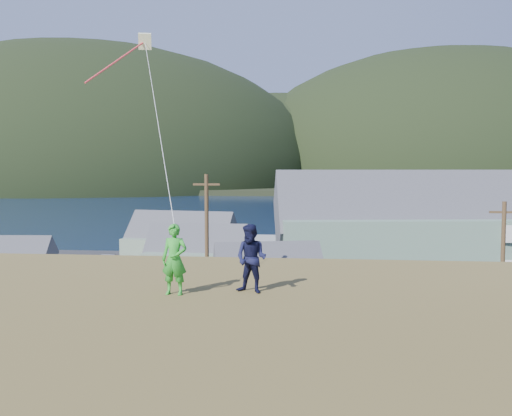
{
  "coord_description": "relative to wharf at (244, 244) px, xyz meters",
  "views": [
    {
      "loc": [
        3.26,
        -31.43,
        10.24
      ],
      "look_at": [
        1.12,
        -11.41,
        8.8
      ],
      "focal_mm": 40.0,
      "sensor_mm": 36.0,
      "label": 1
    }
  ],
  "objects": [
    {
      "name": "lodge",
      "position": [
        22.75,
        -19.35,
        4.19
      ],
      "size": [
        35.32,
        14.44,
        12.07
      ],
      "rotation": [
        0.0,
        0.0,
        0.14
      ],
      "color": "gray",
      "rests_on": "waterfront_lot"
    },
    {
      "name": "grass_strip",
      "position": [
        6.0,
        -42.0,
        -0.4
      ],
      "size": [
        110.0,
        8.0,
        0.1
      ],
      "primitive_type": "cube",
      "color": "#4C3D19",
      "rests_on": "ground"
    },
    {
      "name": "shed_palegreen_near",
      "position": [
        -0.97,
        -23.46,
        1.98
      ],
      "size": [
        9.07,
        5.91,
        6.41
      ],
      "rotation": [
        0.0,
        0.0,
        -0.04
      ],
      "color": "slate",
      "rests_on": "waterfront_lot"
    },
    {
      "name": "parked_cars",
      "position": [
        -2.99,
        -18.65,
        0.41
      ],
      "size": [
        23.71,
        12.21,
        1.58
      ],
      "color": "navy",
      "rests_on": "waterfront_lot"
    },
    {
      "name": "ground",
      "position": [
        6.0,
        -40.0,
        -0.45
      ],
      "size": [
        900.0,
        900.0,
        0.0
      ],
      "primitive_type": "plane",
      "color": "#0A1638",
      "rests_on": "ground"
    },
    {
      "name": "kite_rig",
      "position": [
        3.1,
        -51.7,
        14.02
      ],
      "size": [
        2.01,
        3.71,
        9.4
      ],
      "color": "#FBFFC2",
      "rests_on": "ground"
    },
    {
      "name": "wharf",
      "position": [
        0.0,
        0.0,
        0.0
      ],
      "size": [
        26.0,
        14.0,
        0.9
      ],
      "primitive_type": "cube",
      "color": "gray",
      "rests_on": "ground"
    },
    {
      "name": "utility_poles",
      "position": [
        3.02,
        -38.5,
        4.28
      ],
      "size": [
        30.97,
        0.24,
        9.72
      ],
      "color": "#47331E",
      "rests_on": "waterfront_lot"
    },
    {
      "name": "shed_white",
      "position": [
        5.99,
        -32.33,
        1.87
      ],
      "size": [
        8.54,
        6.72,
        6.0
      ],
      "rotation": [
        0.0,
        0.0,
        0.26
      ],
      "color": "silver",
      "rests_on": "waterfront_lot"
    },
    {
      "name": "kite_flyer_green",
      "position": [
        5.9,
        -58.27,
        7.6
      ],
      "size": [
        0.65,
        0.46,
        1.7
      ],
      "primitive_type": "imported",
      "rotation": [
        0.0,
        0.0,
        -0.09
      ],
      "color": "green",
      "rests_on": "hillside"
    },
    {
      "name": "waterfront_lot",
      "position": [
        6.0,
        -23.0,
        -0.39
      ],
      "size": [
        72.0,
        36.0,
        0.12
      ],
      "primitive_type": "cube",
      "color": "#28282B",
      "rests_on": "ground"
    },
    {
      "name": "shed_palegreen_far",
      "position": [
        -4.18,
        -16.51,
        2.28
      ],
      "size": [
        11.43,
        7.65,
        7.13
      ],
      "rotation": [
        0.0,
        0.0,
        -0.17
      ],
      "color": "slate",
      "rests_on": "waterfront_lot"
    },
    {
      "name": "far_hills",
      "position": [
        41.59,
        239.38,
        1.55
      ],
      "size": [
        760.0,
        265.0,
        143.0
      ],
      "color": "black",
      "rests_on": "ground"
    },
    {
      "name": "far_shore",
      "position": [
        6.0,
        290.0,
        0.55
      ],
      "size": [
        900.0,
        320.0,
        2.0
      ],
      "primitive_type": "cube",
      "color": "black",
      "rests_on": "ground"
    },
    {
      "name": "kite_flyer_navy",
      "position": [
        7.7,
        -57.87,
        7.58
      ],
      "size": [
        0.97,
        0.86,
        1.67
      ],
      "primitive_type": "imported",
      "rotation": [
        0.0,
        0.0,
        -0.33
      ],
      "color": "#131535",
      "rests_on": "hillside"
    }
  ]
}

